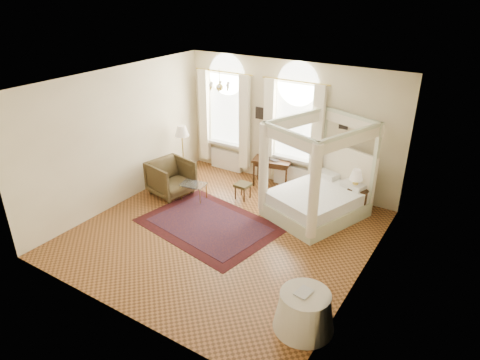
{
  "coord_description": "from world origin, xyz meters",
  "views": [
    {
      "loc": [
        4.6,
        -6.61,
        5.1
      ],
      "look_at": [
        0.15,
        0.4,
        1.17
      ],
      "focal_mm": 32.0,
      "sensor_mm": 36.0,
      "label": 1
    }
  ],
  "objects_px": {
    "canopy_bed": "(316,196)",
    "floor_lamp": "(182,134)",
    "nightstand": "(358,200)",
    "side_table": "(304,311)",
    "writing_desk": "(272,163)",
    "stool": "(243,186)",
    "coffee_table": "(194,185)",
    "armchair": "(171,178)"
  },
  "relations": [
    {
      "from": "armchair",
      "to": "coffee_table",
      "type": "distance_m",
      "value": 0.68
    },
    {
      "from": "nightstand",
      "to": "coffee_table",
      "type": "height_order",
      "value": "nightstand"
    },
    {
      "from": "canopy_bed",
      "to": "coffee_table",
      "type": "xyz_separation_m",
      "value": [
        -2.93,
        -0.86,
        -0.14
      ]
    },
    {
      "from": "side_table",
      "to": "coffee_table",
      "type": "bearing_deg",
      "value": 148.71
    },
    {
      "from": "coffee_table",
      "to": "nightstand",
      "type": "bearing_deg",
      "value": 22.29
    },
    {
      "from": "stool",
      "to": "nightstand",
      "type": "bearing_deg",
      "value": 17.44
    },
    {
      "from": "writing_desk",
      "to": "side_table",
      "type": "distance_m",
      "value": 5.22
    },
    {
      "from": "canopy_bed",
      "to": "floor_lamp",
      "type": "distance_m",
      "value": 4.06
    },
    {
      "from": "armchair",
      "to": "canopy_bed",
      "type": "bearing_deg",
      "value": -64.22
    },
    {
      "from": "canopy_bed",
      "to": "nightstand",
      "type": "xyz_separation_m",
      "value": [
        0.8,
        0.67,
        -0.19
      ]
    },
    {
      "from": "writing_desk",
      "to": "canopy_bed",
      "type": "bearing_deg",
      "value": -28.3
    },
    {
      "from": "canopy_bed",
      "to": "floor_lamp",
      "type": "height_order",
      "value": "canopy_bed"
    },
    {
      "from": "nightstand",
      "to": "writing_desk",
      "type": "height_order",
      "value": "writing_desk"
    },
    {
      "from": "stool",
      "to": "armchair",
      "type": "xyz_separation_m",
      "value": [
        -1.7,
        -0.75,
        0.11
      ]
    },
    {
      "from": "armchair",
      "to": "writing_desk",
      "type": "bearing_deg",
      "value": -35.79
    },
    {
      "from": "writing_desk",
      "to": "side_table",
      "type": "relative_size",
      "value": 1.12
    },
    {
      "from": "floor_lamp",
      "to": "side_table",
      "type": "height_order",
      "value": "floor_lamp"
    },
    {
      "from": "nightstand",
      "to": "writing_desk",
      "type": "bearing_deg",
      "value": 174.88
    },
    {
      "from": "stool",
      "to": "canopy_bed",
      "type": "bearing_deg",
      "value": 5.44
    },
    {
      "from": "stool",
      "to": "armchair",
      "type": "height_order",
      "value": "armchair"
    },
    {
      "from": "floor_lamp",
      "to": "nightstand",
      "type": "bearing_deg",
      "value": 7.4
    },
    {
      "from": "coffee_table",
      "to": "side_table",
      "type": "distance_m",
      "value": 4.94
    },
    {
      "from": "writing_desk",
      "to": "stool",
      "type": "relative_size",
      "value": 2.64
    },
    {
      "from": "canopy_bed",
      "to": "writing_desk",
      "type": "distance_m",
      "value": 1.87
    },
    {
      "from": "writing_desk",
      "to": "coffee_table",
      "type": "height_order",
      "value": "writing_desk"
    },
    {
      "from": "canopy_bed",
      "to": "nightstand",
      "type": "height_order",
      "value": "canopy_bed"
    },
    {
      "from": "stool",
      "to": "coffee_table",
      "type": "height_order",
      "value": "coffee_table"
    },
    {
      "from": "armchair",
      "to": "coffee_table",
      "type": "height_order",
      "value": "armchair"
    },
    {
      "from": "armchair",
      "to": "side_table",
      "type": "distance_m",
      "value": 5.49
    },
    {
      "from": "canopy_bed",
      "to": "stool",
      "type": "xyz_separation_m",
      "value": [
        -1.9,
        -0.18,
        -0.18
      ]
    },
    {
      "from": "nightstand",
      "to": "floor_lamp",
      "type": "xyz_separation_m",
      "value": [
        -4.79,
        -0.62,
        0.96
      ]
    },
    {
      "from": "canopy_bed",
      "to": "nightstand",
      "type": "relative_size",
      "value": 3.88
    },
    {
      "from": "armchair",
      "to": "stool",
      "type": "bearing_deg",
      "value": -54.9
    },
    {
      "from": "nightstand",
      "to": "coffee_table",
      "type": "xyz_separation_m",
      "value": [
        -3.74,
        -1.53,
        0.05
      ]
    },
    {
      "from": "stool",
      "to": "armchair",
      "type": "relative_size",
      "value": 0.42
    },
    {
      "from": "armchair",
      "to": "side_table",
      "type": "relative_size",
      "value": 1.01
    },
    {
      "from": "writing_desk",
      "to": "floor_lamp",
      "type": "distance_m",
      "value": 2.57
    },
    {
      "from": "coffee_table",
      "to": "floor_lamp",
      "type": "height_order",
      "value": "floor_lamp"
    },
    {
      "from": "floor_lamp",
      "to": "side_table",
      "type": "bearing_deg",
      "value": -33.36
    },
    {
      "from": "writing_desk",
      "to": "armchair",
      "type": "height_order",
      "value": "armchair"
    },
    {
      "from": "canopy_bed",
      "to": "side_table",
      "type": "bearing_deg",
      "value": -69.44
    },
    {
      "from": "coffee_table",
      "to": "armchair",
      "type": "bearing_deg",
      "value": -173.93
    }
  ]
}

